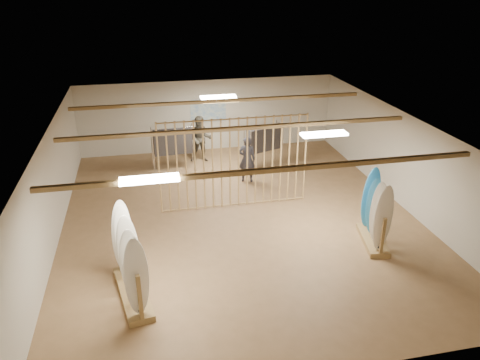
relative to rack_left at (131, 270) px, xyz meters
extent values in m
plane|color=olive|center=(3.06, 3.05, -0.67)|extent=(12.00, 12.00, 0.00)
plane|color=gray|center=(3.06, 3.05, 2.13)|extent=(12.00, 12.00, 0.00)
plane|color=beige|center=(3.06, 9.05, 0.73)|extent=(12.00, 0.00, 12.00)
plane|color=beige|center=(3.06, -2.95, 0.73)|extent=(12.00, 0.00, 12.00)
plane|color=beige|center=(-1.94, 3.05, 0.73)|extent=(0.00, 12.00, 12.00)
plane|color=beige|center=(8.06, 3.05, 0.73)|extent=(0.00, 12.00, 12.00)
cube|color=olive|center=(3.06, 3.05, 2.05)|extent=(9.50, 6.12, 0.10)
cube|color=white|center=(3.06, 3.05, 2.07)|extent=(1.20, 0.35, 0.06)
cylinder|color=tan|center=(0.86, 3.85, 0.73)|extent=(0.05, 0.05, 2.78)
cylinder|color=tan|center=(1.12, 3.85, 0.73)|extent=(0.05, 0.05, 2.78)
cylinder|color=tan|center=(1.38, 3.85, 0.73)|extent=(0.05, 0.05, 2.78)
cylinder|color=tan|center=(1.64, 3.85, 0.73)|extent=(0.05, 0.05, 2.78)
cylinder|color=tan|center=(1.90, 3.85, 0.73)|extent=(0.05, 0.05, 2.78)
cylinder|color=tan|center=(2.16, 3.85, 0.73)|extent=(0.05, 0.05, 2.78)
cylinder|color=tan|center=(2.41, 3.85, 0.73)|extent=(0.05, 0.05, 2.78)
cylinder|color=tan|center=(2.67, 3.85, 0.73)|extent=(0.05, 0.05, 2.78)
cylinder|color=tan|center=(2.93, 3.85, 0.73)|extent=(0.05, 0.05, 2.78)
cylinder|color=tan|center=(3.19, 3.85, 0.73)|extent=(0.05, 0.05, 2.78)
cylinder|color=tan|center=(3.45, 3.85, 0.73)|extent=(0.05, 0.05, 2.78)
cylinder|color=tan|center=(3.71, 3.85, 0.73)|extent=(0.05, 0.05, 2.78)
cylinder|color=tan|center=(3.97, 3.85, 0.73)|extent=(0.05, 0.05, 2.78)
cylinder|color=tan|center=(4.23, 3.85, 0.73)|extent=(0.05, 0.05, 2.78)
cylinder|color=tan|center=(4.48, 3.85, 0.73)|extent=(0.05, 0.05, 2.78)
cylinder|color=tan|center=(4.74, 3.85, 0.73)|extent=(0.05, 0.05, 2.78)
cylinder|color=tan|center=(5.00, 3.85, 0.73)|extent=(0.05, 0.05, 2.78)
cylinder|color=tan|center=(5.26, 3.85, 0.73)|extent=(0.05, 0.05, 2.78)
cube|color=#346EB8|center=(3.06, 9.03, 0.93)|extent=(1.40, 0.03, 0.90)
cube|color=olive|center=(0.00, 0.00, -0.60)|extent=(0.91, 2.13, 0.15)
cylinder|color=black|center=(0.00, 0.00, 0.31)|extent=(0.38, 1.98, 0.01)
ellipsoid|color=white|center=(0.15, -0.82, 0.39)|extent=(0.48, 0.14, 1.82)
ellipsoid|color=white|center=(0.08, -0.41, 0.39)|extent=(0.48, 0.14, 1.82)
ellipsoid|color=white|center=(0.00, 0.00, 0.39)|extent=(0.48, 0.14, 1.82)
ellipsoid|color=white|center=(-0.08, 0.41, 0.39)|extent=(0.48, 0.14, 1.82)
ellipsoid|color=white|center=(-0.15, 0.82, 0.39)|extent=(0.48, 0.14, 1.82)
cube|color=olive|center=(6.21, 0.99, -0.60)|extent=(0.83, 1.67, 0.14)
cylinder|color=black|center=(6.21, 0.99, 0.26)|extent=(0.34, 1.51, 0.01)
ellipsoid|color=silver|center=(6.08, 0.40, 0.33)|extent=(0.45, 0.15, 1.72)
ellipsoid|color=white|center=(6.17, 0.79, 0.33)|extent=(0.45, 0.15, 1.72)
ellipsoid|color=#2D8CD1|center=(6.25, 1.18, 0.33)|extent=(0.45, 0.15, 1.72)
ellipsoid|color=#2D8CD1|center=(6.33, 1.57, 0.33)|extent=(0.45, 0.15, 1.72)
cylinder|color=silver|center=(1.51, 7.28, 0.85)|extent=(1.47, 0.15, 0.03)
cube|color=black|center=(1.51, 7.28, 0.35)|extent=(1.39, 0.48, 0.89)
cylinder|color=silver|center=(1.51, 7.28, 0.12)|extent=(0.03, 0.03, 1.57)
cylinder|color=silver|center=(4.78, 6.94, 0.83)|extent=(1.36, 0.55, 0.03)
cube|color=black|center=(4.78, 6.94, 0.34)|extent=(1.38, 0.82, 0.88)
cylinder|color=silver|center=(4.78, 6.94, 0.10)|extent=(0.03, 0.03, 1.55)
imported|color=#27272F|center=(3.84, 5.58, 0.23)|extent=(0.75, 0.60, 1.81)
imported|color=#302D25|center=(2.58, 7.75, 0.32)|extent=(1.05, 0.87, 1.98)
camera|label=1|loc=(0.55, -8.72, 5.84)|focal=35.00mm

